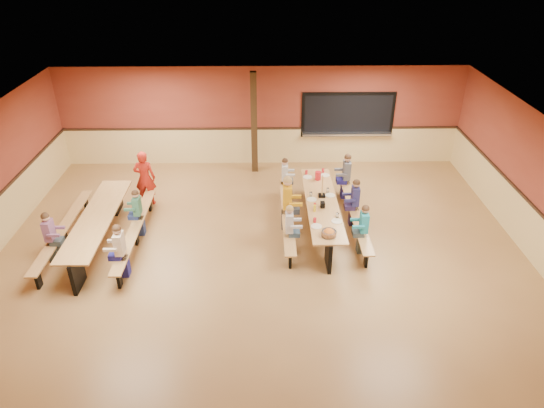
{
  "coord_description": "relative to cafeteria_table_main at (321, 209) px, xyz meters",
  "views": [
    {
      "loc": [
        0.09,
        -8.9,
        6.45
      ],
      "look_at": [
        0.25,
        0.33,
        1.15
      ],
      "focal_mm": 32.0,
      "sensor_mm": 36.0,
      "label": 1
    }
  ],
  "objects": [
    {
      "name": "seated_child_teal_right",
      "position": [
        0.82,
        -1.01,
        0.07
      ],
      "size": [
        0.36,
        0.29,
        1.19
      ],
      "primitive_type": null,
      "color": "teal",
      "rests_on": "ground"
    },
    {
      "name": "standing_woman",
      "position": [
        -4.49,
        1.31,
        0.23
      ],
      "size": [
        0.55,
        0.37,
        1.5
      ],
      "primitive_type": "imported",
      "rotation": [
        0.0,
        0.0,
        3.15
      ],
      "color": "#B22014",
      "rests_on": "ground"
    },
    {
      "name": "cafeteria_table_main",
      "position": [
        0.0,
        0.0,
        0.0
      ],
      "size": [
        1.91,
        3.7,
        0.74
      ],
      "color": "#B88449",
      "rests_on": "ground"
    },
    {
      "name": "seated_child_white_left",
      "position": [
        -0.83,
        -0.99,
        0.07
      ],
      "size": [
        0.36,
        0.29,
        1.19
      ],
      "primitive_type": null,
      "color": "silver",
      "rests_on": "ground"
    },
    {
      "name": "structural_post",
      "position": [
        -1.65,
        3.27,
        0.97
      ],
      "size": [
        0.18,
        0.18,
        3.0
      ],
      "primitive_type": "cube",
      "color": "black",
      "rests_on": "ground"
    },
    {
      "name": "condiment_mustard",
      "position": [
        -0.22,
        -0.45,
        0.3
      ],
      "size": [
        0.06,
        0.06,
        0.17
      ],
      "primitive_type": "cylinder",
      "color": "yellow",
      "rests_on": "cafeteria_table_main"
    },
    {
      "name": "punch_pitcher",
      "position": [
        0.02,
        1.17,
        0.32
      ],
      "size": [
        0.16,
        0.16,
        0.22
      ],
      "primitive_type": "cylinder",
      "color": "red",
      "rests_on": "cafeteria_table_main"
    },
    {
      "name": "seated_child_char_right",
      "position": [
        0.82,
        1.55,
        0.1
      ],
      "size": [
        0.39,
        0.32,
        1.26
      ],
      "primitive_type": null,
      "color": "#545760",
      "rests_on": "ground"
    },
    {
      "name": "place_settings",
      "position": [
        -0.0,
        0.0,
        0.27
      ],
      "size": [
        0.65,
        3.3,
        0.11
      ],
      "primitive_type": null,
      "color": "beige",
      "rests_on": "cafeteria_table_main"
    },
    {
      "name": "condiment_ketchup",
      "position": [
        -0.21,
        -0.37,
        0.3
      ],
      "size": [
        0.06,
        0.06,
        0.17
      ],
      "primitive_type": "cylinder",
      "color": "#B2140F",
      "rests_on": "cafeteria_table_main"
    },
    {
      "name": "seated_child_green_sec",
      "position": [
        -4.36,
        -0.19,
        0.06
      ],
      "size": [
        0.35,
        0.29,
        1.17
      ],
      "primitive_type": null,
      "color": "#366E53",
      "rests_on": "ground"
    },
    {
      "name": "chip_bowl",
      "position": [
        -0.01,
        -1.47,
        0.29
      ],
      "size": [
        0.32,
        0.32,
        0.15
      ],
      "primitive_type": null,
      "color": "orange",
      "rests_on": "cafeteria_table_main"
    },
    {
      "name": "seated_child_tan_sec",
      "position": [
        -4.36,
        -1.78,
        0.09
      ],
      "size": [
        0.38,
        0.31,
        1.23
      ],
      "primitive_type": null,
      "color": "beige",
      "rests_on": "ground"
    },
    {
      "name": "napkin_dispenser",
      "position": [
        -0.01,
        -0.26,
        0.28
      ],
      "size": [
        0.1,
        0.14,
        0.13
      ],
      "primitive_type": "cube",
      "color": "black",
      "rests_on": "cafeteria_table_main"
    },
    {
      "name": "ground",
      "position": [
        -1.45,
        -1.13,
        -0.53
      ],
      "size": [
        12.0,
        12.0,
        0.0
      ],
      "primitive_type": "plane",
      "color": "olive",
      "rests_on": "ground"
    },
    {
      "name": "seated_adult_yellow",
      "position": [
        -0.83,
        0.03,
        0.16
      ],
      "size": [
        0.45,
        0.37,
        1.37
      ],
      "primitive_type": null,
      "color": "orange",
      "rests_on": "ground"
    },
    {
      "name": "room_envelope",
      "position": [
        -1.45,
        -1.13,
        0.16
      ],
      "size": [
        12.04,
        10.04,
        3.02
      ],
      "color": "brown",
      "rests_on": "ground"
    },
    {
      "name": "seated_child_navy_right",
      "position": [
        0.82,
        0.16,
        0.08
      ],
      "size": [
        0.37,
        0.31,
        1.22
      ],
      "primitive_type": null,
      "color": "#232151",
      "rests_on": "ground"
    },
    {
      "name": "seated_child_grey_left",
      "position": [
        -0.83,
        1.54,
        0.05
      ],
      "size": [
        0.34,
        0.28,
        1.16
      ],
      "primitive_type": null,
      "color": "silver",
      "rests_on": "ground"
    },
    {
      "name": "table_paddle",
      "position": [
        0.02,
        0.26,
        0.35
      ],
      "size": [
        0.16,
        0.16,
        0.56
      ],
      "color": "black",
      "rests_on": "cafeteria_table_main"
    },
    {
      "name": "kitchen_pass_through",
      "position": [
        1.15,
        3.83,
        0.96
      ],
      "size": [
        2.78,
        0.28,
        1.38
      ],
      "color": "black",
      "rests_on": "ground"
    },
    {
      "name": "seated_child_purple_sec",
      "position": [
        -6.01,
        -1.23,
        0.08
      ],
      "size": [
        0.37,
        0.3,
        1.2
      ],
      "primitive_type": null,
      "color": "#79496D",
      "rests_on": "ground"
    },
    {
      "name": "cafeteria_table_second",
      "position": [
        -5.18,
        -0.61,
        0.0
      ],
      "size": [
        1.91,
        3.7,
        0.74
      ],
      "color": "#B88449",
      "rests_on": "ground"
    }
  ]
}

